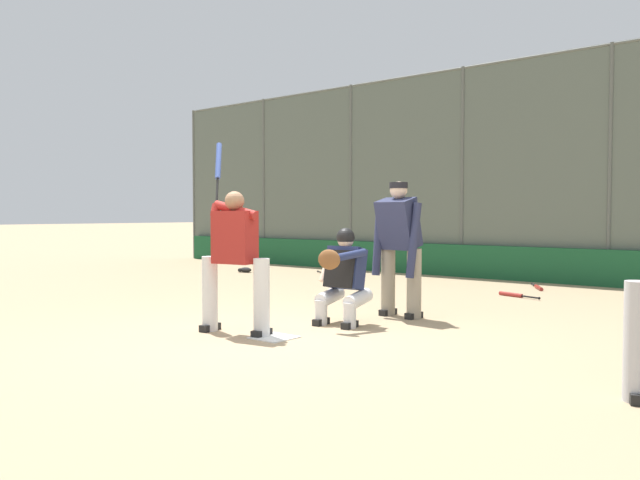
{
  "coord_description": "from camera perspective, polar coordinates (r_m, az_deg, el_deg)",
  "views": [
    {
      "loc": [
        -4.72,
        4.99,
        1.37
      ],
      "look_at": [
        0.16,
        -1.0,
        1.05
      ],
      "focal_mm": 35.0,
      "sensor_mm": 36.0,
      "label": 1
    }
  ],
  "objects": [
    {
      "name": "batter_at_plate",
      "position": [
        7.19,
        -7.83,
        -1.46
      ],
      "size": [
        1.13,
        0.6,
        2.26
      ],
      "rotation": [
        0.0,
        0.0,
        0.18
      ],
      "color": "silver",
      "rests_on": "ground_plane"
    },
    {
      "name": "catcher_behind_plate",
      "position": [
        7.73,
        2.06,
        -3.18
      ],
      "size": [
        0.65,
        0.76,
        1.2
      ],
      "rotation": [
        0.0,
        0.0,
        0.1
      ],
      "color": "silver",
      "rests_on": "ground_plane"
    },
    {
      "name": "spare_bat_by_padding",
      "position": [
        10.85,
        17.31,
        -4.81
      ],
      "size": [
        0.78,
        0.29,
        0.07
      ],
      "rotation": [
        0.0,
        0.0,
        5.98
      ],
      "color": "black",
      "rests_on": "ground_plane"
    },
    {
      "name": "ground_plane",
      "position": [
        7.0,
        -4.23,
        -8.92
      ],
      "size": [
        160.0,
        160.0,
        0.0
      ],
      "primitive_type": "plane",
      "color": "tan"
    },
    {
      "name": "home_plate_marker",
      "position": [
        7.0,
        -4.23,
        -8.87
      ],
      "size": [
        0.43,
        0.43,
        0.01
      ],
      "primitive_type": "cube",
      "color": "white",
      "rests_on": "ground_plane"
    },
    {
      "name": "spare_bat_third_base_side",
      "position": [
        14.53,
        -10.08,
        -2.95
      ],
      "size": [
        0.81,
        0.5,
        0.07
      ],
      "rotation": [
        0.0,
        0.0,
        2.62
      ],
      "color": "black",
      "rests_on": "ground_plane"
    },
    {
      "name": "padding_wall",
      "position": [
        13.41,
        18.44,
        -2.11
      ],
      "size": [
        20.79,
        0.18,
        0.7
      ],
      "primitive_type": "cube",
      "color": "#19512D",
      "rests_on": "ground_plane"
    },
    {
      "name": "fielding_glove_on_dirt",
      "position": [
        14.83,
        -6.87,
        -2.73
      ],
      "size": [
        0.32,
        0.25,
        0.12
      ],
      "color": "black",
      "rests_on": "ground_plane"
    },
    {
      "name": "umpire_home",
      "position": [
        8.32,
        7.23,
        -0.38
      ],
      "size": [
        0.73,
        0.47,
        1.8
      ],
      "rotation": [
        0.0,
        0.0,
        -0.06
      ],
      "color": "gray",
      "rests_on": "ground_plane"
    },
    {
      "name": "spare_bat_first_base_side",
      "position": [
        12.12,
        19.29,
        -4.09
      ],
      "size": [
        0.5,
        0.8,
        0.07
      ],
      "rotation": [
        0.0,
        0.0,
        2.11
      ],
      "color": "black",
      "rests_on": "ground_plane"
    },
    {
      "name": "backstop_fence",
      "position": [
        13.5,
        18.7,
        6.55
      ],
      "size": [
        21.29,
        0.08,
        4.59
      ],
      "color": "#515651",
      "rests_on": "ground_plane"
    },
    {
      "name": "bleachers_beyond",
      "position": [
        16.18,
        18.42,
        -0.89
      ],
      "size": [
        14.85,
        2.5,
        1.48
      ],
      "color": "slate",
      "rests_on": "ground_plane"
    },
    {
      "name": "spare_bat_near_backstop",
      "position": [
        14.08,
        0.62,
        -3.08
      ],
      "size": [
        0.8,
        0.48,
        0.07
      ],
      "rotation": [
        0.0,
        0.0,
        2.63
      ],
      "color": "black",
      "rests_on": "ground_plane"
    }
  ]
}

